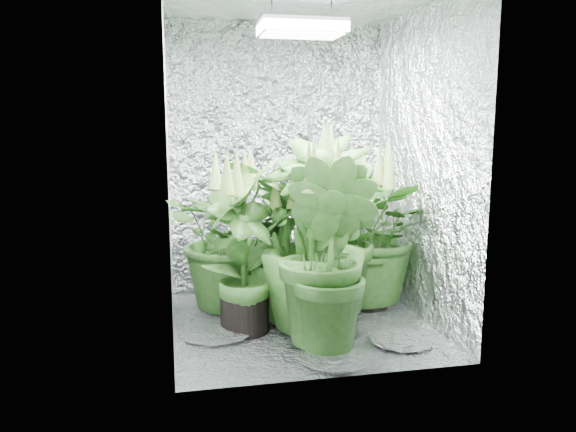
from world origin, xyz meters
The scene contains 13 objects.
ground centered at (0.00, 0.00, 0.00)m, with size 1.60×1.60×0.00m, color silver.
walls centered at (0.00, 0.00, 1.00)m, with size 1.62×1.62×2.00m.
grow_lamp centered at (0.00, 0.00, 1.83)m, with size 0.50×0.30×0.22m.
plant_a centered at (-0.39, 0.35, 0.53)m, with size 0.98×0.98×1.11m.
plant_b centered at (-0.10, 0.32, 0.40)m, with size 0.59×0.59×0.89m.
plant_c centered at (0.28, 0.16, 0.53)m, with size 0.60×0.60×1.13m.
plant_d centered at (-0.08, 0.07, 0.46)m, with size 0.68×0.68×1.00m.
plant_e centered at (0.53, 0.24, 0.53)m, with size 1.20×1.20×1.13m.
plant_f centered at (-0.37, -0.07, 0.52)m, with size 0.66×0.66×1.13m.
plant_g centered at (0.05, -0.46, 0.55)m, with size 0.83×0.83×1.19m.
plant_h centered at (0.05, -0.15, 0.59)m, with size 0.92×0.92×1.28m.
circulation_fan centered at (0.60, 0.62, 0.15)m, with size 0.14×0.31×0.35m.
plant_label centered at (0.11, -0.50, 0.30)m, with size 0.05×0.01×0.08m, color white.
Camera 1 is at (-0.78, -3.36, 1.27)m, focal length 35.00 mm.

